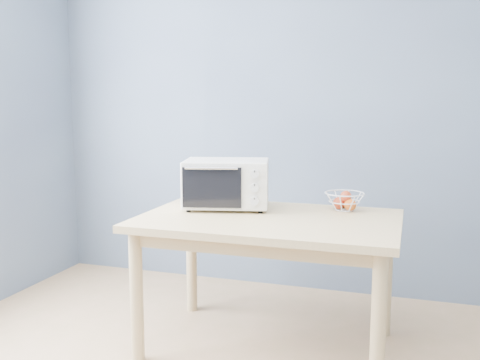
% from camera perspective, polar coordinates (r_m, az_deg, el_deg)
% --- Properties ---
extents(room, '(4.01, 4.51, 2.61)m').
position_cam_1_polar(room, '(1.70, -5.99, 5.82)').
color(room, tan).
rests_on(room, ground).
extents(dining_table, '(1.40, 0.90, 0.75)m').
position_cam_1_polar(dining_table, '(2.96, 3.06, -5.87)').
color(dining_table, tan).
rests_on(dining_table, ground).
extents(toaster_oven, '(0.55, 0.46, 0.29)m').
position_cam_1_polar(toaster_oven, '(3.14, -1.81, -0.31)').
color(toaster_oven, beige).
rests_on(toaster_oven, dining_table).
extents(fruit_basket, '(0.25, 0.25, 0.12)m').
position_cam_1_polar(fruit_basket, '(3.15, 11.12, -2.17)').
color(fruit_basket, silver).
rests_on(fruit_basket, dining_table).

